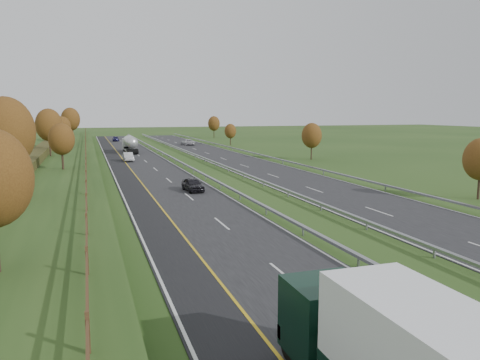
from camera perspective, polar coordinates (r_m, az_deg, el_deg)
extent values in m
plane|color=#274318|center=(68.14, -4.18, 1.12)|extent=(400.00, 400.00, 0.00)
cube|color=black|center=(71.60, -11.38, 1.34)|extent=(10.50, 200.00, 0.04)
cube|color=black|center=(75.32, 1.19, 1.84)|extent=(10.50, 200.00, 0.04)
cube|color=black|center=(71.27, -14.37, 1.21)|extent=(3.00, 200.00, 0.04)
cube|color=silver|center=(71.19, -15.42, 1.19)|extent=(0.15, 200.00, 0.01)
cube|color=gold|center=(71.37, -13.17, 1.29)|extent=(0.15, 200.00, 0.01)
cube|color=silver|center=(72.36, -7.41, 1.53)|extent=(0.15, 200.00, 0.01)
cube|color=silver|center=(73.81, -2.52, 1.72)|extent=(0.15, 200.00, 0.01)
cube|color=silver|center=(77.13, 4.73, 1.99)|extent=(0.15, 200.00, 0.01)
cube|color=silver|center=(25.10, 5.45, -11.43)|extent=(0.15, 4.00, 0.01)
cube|color=silver|center=(35.95, -2.25, -5.31)|extent=(0.15, 4.00, 0.01)
cube|color=silver|center=(41.90, 16.53, -3.69)|extent=(0.15, 4.00, 0.01)
cube|color=silver|center=(47.36, -6.24, -2.03)|extent=(0.15, 4.00, 0.01)
cube|color=silver|center=(52.02, 9.03, -1.15)|extent=(0.15, 4.00, 0.01)
cube|color=silver|center=(59.01, -8.66, -0.03)|extent=(0.15, 4.00, 0.01)
cube|color=silver|center=(62.81, 4.04, 0.55)|extent=(0.15, 4.00, 0.01)
cube|color=silver|center=(70.77, -10.28, 1.31)|extent=(0.15, 4.00, 0.01)
cube|color=silver|center=(73.97, 0.53, 1.75)|extent=(0.15, 4.00, 0.01)
cube|color=silver|center=(82.60, -11.43, 2.27)|extent=(0.15, 4.00, 0.01)
cube|color=silver|center=(85.36, -2.05, 2.62)|extent=(0.15, 4.00, 0.01)
cube|color=silver|center=(94.48, -12.30, 2.98)|extent=(0.15, 4.00, 0.01)
cube|color=silver|center=(96.90, -4.03, 3.28)|extent=(0.15, 4.00, 0.01)
cube|color=silver|center=(106.38, -12.97, 3.54)|extent=(0.15, 4.00, 0.01)
cube|color=silver|center=(108.54, -5.58, 3.80)|extent=(0.15, 4.00, 0.01)
cube|color=silver|center=(118.30, -13.51, 3.98)|extent=(0.15, 4.00, 0.01)
cube|color=silver|center=(120.24, -6.84, 4.22)|extent=(0.15, 4.00, 0.01)
cube|color=silver|center=(130.24, -13.95, 4.34)|extent=(0.15, 4.00, 0.01)
cube|color=silver|center=(132.00, -7.87, 4.56)|extent=(0.15, 4.00, 0.01)
cube|color=silver|center=(142.19, -14.32, 4.65)|extent=(0.15, 4.00, 0.01)
cube|color=silver|center=(143.81, -8.73, 4.84)|extent=(0.15, 4.00, 0.01)
cube|color=silver|center=(154.14, -14.63, 4.90)|extent=(0.15, 4.00, 0.01)
cube|color=silver|center=(155.64, -9.46, 5.08)|extent=(0.15, 4.00, 0.01)
cube|color=silver|center=(166.10, -14.90, 5.12)|extent=(0.15, 4.00, 0.01)
cube|color=silver|center=(167.49, -10.09, 5.29)|extent=(0.15, 4.00, 0.01)
cube|color=#274318|center=(71.17, -21.85, 1.66)|extent=(12.00, 200.00, 2.00)
cube|color=#2F3415|center=(71.18, -23.52, 2.82)|extent=(2.20, 180.00, 1.10)
cube|color=#422B19|center=(70.86, -18.28, 3.07)|extent=(0.08, 184.00, 0.10)
cube|color=#422B19|center=(70.83, -18.30, 3.39)|extent=(0.08, 184.00, 0.10)
cube|color=#422B19|center=(13.93, -18.07, -17.23)|extent=(0.12, 0.12, 1.20)
cube|color=#422B19|center=(20.01, -18.15, -9.30)|extent=(0.12, 0.12, 1.20)
cube|color=#422B19|center=(26.29, -18.20, -5.11)|extent=(0.12, 0.12, 1.20)
cube|color=#422B19|center=(32.65, -18.22, -2.54)|extent=(0.12, 0.12, 1.20)
cube|color=#422B19|center=(39.06, -18.24, -0.81)|extent=(0.12, 0.12, 1.20)
cube|color=#422B19|center=(45.50, -18.26, 0.43)|extent=(0.12, 0.12, 1.20)
cube|color=#422B19|center=(51.95, -18.27, 1.36)|extent=(0.12, 0.12, 1.20)
cube|color=#422B19|center=(58.41, -18.27, 2.09)|extent=(0.12, 0.12, 1.20)
cube|color=#422B19|center=(64.88, -18.28, 2.67)|extent=(0.12, 0.12, 1.20)
cube|color=#422B19|center=(71.36, -18.28, 3.14)|extent=(0.12, 0.12, 1.20)
cube|color=#422B19|center=(77.84, -18.29, 3.54)|extent=(0.12, 0.12, 1.20)
cube|color=#422B19|center=(84.32, -18.29, 3.87)|extent=(0.12, 0.12, 1.20)
cube|color=#422B19|center=(90.81, -18.30, 4.16)|extent=(0.12, 0.12, 1.20)
cube|color=#422B19|center=(97.29, -18.30, 4.41)|extent=(0.12, 0.12, 1.20)
cube|color=#422B19|center=(103.78, -18.30, 4.63)|extent=(0.12, 0.12, 1.20)
cube|color=#422B19|center=(110.27, -18.30, 4.82)|extent=(0.12, 0.12, 1.20)
cube|color=#422B19|center=(116.76, -18.30, 4.99)|extent=(0.12, 0.12, 1.20)
cube|color=#422B19|center=(123.25, -18.31, 5.15)|extent=(0.12, 0.12, 1.20)
cube|color=#422B19|center=(129.75, -18.31, 5.28)|extent=(0.12, 0.12, 1.20)
cube|color=#422B19|center=(136.24, -18.31, 5.41)|extent=(0.12, 0.12, 1.20)
cube|color=#422B19|center=(142.74, -18.31, 5.52)|extent=(0.12, 0.12, 1.20)
cube|color=#422B19|center=(149.23, -18.31, 5.63)|extent=(0.12, 0.12, 1.20)
cube|color=#422B19|center=(155.72, -18.31, 5.72)|extent=(0.12, 0.12, 1.20)
cube|color=#422B19|center=(162.22, -18.31, 5.81)|extent=(0.12, 0.12, 1.20)
cube|color=gray|center=(72.42, -6.91, 2.00)|extent=(0.32, 200.00, 0.18)
cube|color=gray|center=(21.84, 24.44, -14.60)|extent=(0.10, 0.14, 0.56)
cube|color=gray|center=(27.03, 14.26, -9.68)|extent=(0.10, 0.14, 0.56)
cube|color=gray|center=(32.90, 7.70, -6.25)|extent=(0.10, 0.14, 0.56)
cube|color=gray|center=(39.14, 3.23, -3.84)|extent=(0.10, 0.14, 0.56)
cube|color=gray|center=(45.60, 0.02, -2.09)|extent=(0.10, 0.14, 0.56)
cube|color=gray|center=(52.20, -2.37, -0.77)|extent=(0.10, 0.14, 0.56)
cube|color=gray|center=(58.89, -4.23, 0.26)|extent=(0.10, 0.14, 0.56)
cube|color=gray|center=(65.65, -5.70, 1.07)|extent=(0.10, 0.14, 0.56)
cube|color=gray|center=(72.45, -6.90, 1.73)|extent=(0.10, 0.14, 0.56)
cube|color=gray|center=(79.29, -7.90, 2.28)|extent=(0.10, 0.14, 0.56)
cube|color=gray|center=(86.16, -8.73, 2.74)|extent=(0.10, 0.14, 0.56)
cube|color=gray|center=(93.04, -9.45, 3.13)|extent=(0.10, 0.14, 0.56)
cube|color=gray|center=(99.94, -10.06, 3.46)|extent=(0.10, 0.14, 0.56)
cube|color=gray|center=(106.85, -10.60, 3.75)|extent=(0.10, 0.14, 0.56)
cube|color=gray|center=(113.78, -11.07, 4.01)|extent=(0.10, 0.14, 0.56)
cube|color=gray|center=(120.71, -11.49, 4.24)|extent=(0.10, 0.14, 0.56)
cube|color=gray|center=(127.65, -11.86, 4.44)|extent=(0.10, 0.14, 0.56)
cube|color=gray|center=(134.60, -12.19, 4.62)|extent=(0.10, 0.14, 0.56)
cube|color=gray|center=(141.55, -12.49, 4.78)|extent=(0.10, 0.14, 0.56)
cube|color=gray|center=(148.50, -12.77, 4.93)|extent=(0.10, 0.14, 0.56)
cube|color=gray|center=(155.46, -13.02, 5.07)|extent=(0.10, 0.14, 0.56)
cube|color=gray|center=(162.43, -13.24, 5.19)|extent=(0.10, 0.14, 0.56)
cube|color=gray|center=(169.39, -13.45, 5.30)|extent=(0.10, 0.14, 0.56)
cube|color=gray|center=(73.57, -3.01, 2.15)|extent=(0.32, 200.00, 0.18)
cube|color=gray|center=(29.99, 22.61, -8.27)|extent=(0.10, 0.14, 0.56)
cube|color=gray|center=(35.37, 15.19, -5.44)|extent=(0.10, 0.14, 0.56)
cube|color=gray|center=(41.24, 9.86, -3.32)|extent=(0.10, 0.14, 0.56)
cube|color=gray|center=(47.41, 5.89, -1.73)|extent=(0.10, 0.14, 0.56)
cube|color=gray|center=(53.79, 2.86, -0.50)|extent=(0.10, 0.14, 0.56)
cube|color=gray|center=(60.31, 0.48, 0.47)|extent=(0.10, 0.14, 0.56)
cube|color=gray|center=(66.92, -1.44, 1.25)|extent=(0.10, 0.14, 0.56)
cube|color=gray|center=(73.61, -3.01, 1.88)|extent=(0.10, 0.14, 0.56)
cube|color=gray|center=(80.35, -4.31, 2.41)|extent=(0.10, 0.14, 0.56)
cube|color=gray|center=(87.13, -5.42, 2.86)|extent=(0.10, 0.14, 0.56)
cube|color=gray|center=(93.94, -6.37, 3.24)|extent=(0.10, 0.14, 0.56)
cube|color=gray|center=(100.78, -7.19, 3.56)|extent=(0.10, 0.14, 0.56)
cube|color=gray|center=(107.64, -7.90, 3.85)|extent=(0.10, 0.14, 0.56)
cube|color=gray|center=(114.52, -8.53, 4.10)|extent=(0.10, 0.14, 0.56)
cube|color=gray|center=(121.41, -9.09, 4.32)|extent=(0.10, 0.14, 0.56)
cube|color=gray|center=(128.31, -9.59, 4.52)|extent=(0.10, 0.14, 0.56)
cube|color=gray|center=(135.22, -10.04, 4.70)|extent=(0.10, 0.14, 0.56)
cube|color=gray|center=(142.14, -10.44, 4.86)|extent=(0.10, 0.14, 0.56)
cube|color=gray|center=(149.07, -10.81, 5.00)|extent=(0.10, 0.14, 0.56)
cube|color=gray|center=(156.00, -11.14, 5.13)|extent=(0.10, 0.14, 0.56)
cube|color=gray|center=(162.94, -11.45, 5.25)|extent=(0.10, 0.14, 0.56)
cube|color=gray|center=(169.89, -11.73, 5.36)|extent=(0.10, 0.14, 0.56)
cube|color=gray|center=(77.36, 5.25, 2.42)|extent=(0.32, 200.00, 0.18)
cube|color=gray|center=(53.10, 17.31, -0.98)|extent=(0.10, 0.14, 0.56)
cube|color=gray|center=(64.87, 10.15, 0.89)|extent=(0.10, 0.14, 0.56)
cube|color=gray|center=(77.39, 5.24, 2.17)|extent=(0.10, 0.14, 0.56)
cube|color=gray|center=(90.35, 1.72, 3.08)|extent=(0.10, 0.14, 0.56)
cube|color=gray|center=(103.58, -0.92, 3.75)|extent=(0.10, 0.14, 0.56)
cube|color=gray|center=(116.98, -2.96, 4.27)|extent=(0.10, 0.14, 0.56)
cube|color=gray|center=(130.52, -4.58, 4.67)|extent=(0.10, 0.14, 0.56)
cube|color=gray|center=(144.14, -5.89, 5.00)|extent=(0.10, 0.14, 0.56)
cube|color=gray|center=(157.82, -6.98, 5.26)|extent=(0.10, 0.14, 0.56)
cube|color=gray|center=(171.56, -7.90, 5.49)|extent=(0.10, 0.14, 0.56)
cylinder|color=#2D2116|center=(39.34, -26.34, 0.24)|extent=(0.24, 0.24, 3.15)
ellipsoid|color=#4B2C10|center=(39.06, -26.66, 5.28)|extent=(4.20, 4.20, 5.25)
cylinder|color=#2D2116|center=(56.94, -20.81, 2.30)|extent=(0.24, 0.24, 2.16)
ellipsoid|color=#4B2C10|center=(56.76, -20.93, 4.68)|extent=(2.88, 2.88, 3.60)
cylinder|color=#2D2116|center=(74.97, -22.14, 3.82)|extent=(0.24, 0.24, 2.88)
ellipsoid|color=#4B2C10|center=(74.82, -22.28, 6.24)|extent=(3.84, 3.84, 4.80)
cylinder|color=#2D2116|center=(92.86, -20.79, 4.48)|extent=(0.24, 0.24, 2.34)
ellipsoid|color=#4B2C10|center=(92.75, -20.87, 6.06)|extent=(3.12, 3.12, 3.90)
cylinder|color=#2D2116|center=(110.77, -19.88, 5.24)|extent=(0.24, 0.24, 3.06)
ellipsoid|color=#4B2C10|center=(110.67, -19.97, 6.98)|extent=(4.08, 4.08, 5.10)
cylinder|color=#2D2116|center=(128.85, -20.77, 5.38)|extent=(0.24, 0.24, 2.25)
ellipsoid|color=#4B2C10|center=(128.77, -20.83, 6.48)|extent=(3.00, 3.00, 3.75)
cylinder|color=#2D2116|center=(146.75, -19.70, 5.82)|extent=(0.24, 0.24, 2.70)
ellipsoid|color=#4B2C10|center=(146.68, -19.75, 6.97)|extent=(3.60, 3.60, 4.50)
cylinder|color=#2D2116|center=(51.36, 27.09, -0.75)|extent=(0.24, 0.24, 2.48)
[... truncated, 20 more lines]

